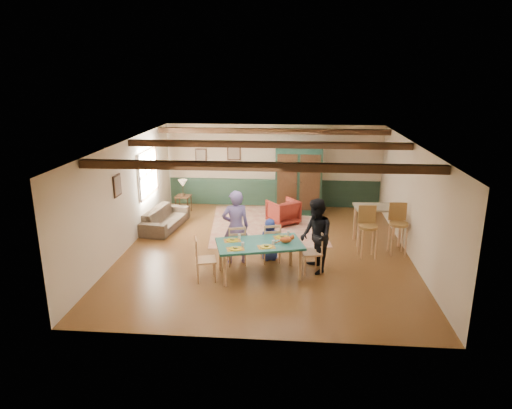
# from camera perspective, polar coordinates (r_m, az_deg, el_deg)

# --- Properties ---
(floor) EXTENTS (8.00, 8.00, 0.00)m
(floor) POSITION_cam_1_polar(r_m,az_deg,el_deg) (11.56, 1.23, -5.70)
(floor) COLOR #5A3519
(floor) RESTS_ON ground
(wall_back) EXTENTS (7.00, 0.02, 2.70)m
(wall_back) POSITION_cam_1_polar(r_m,az_deg,el_deg) (15.01, 2.21, 4.84)
(wall_back) COLOR beige
(wall_back) RESTS_ON floor
(wall_left) EXTENTS (0.02, 8.00, 2.70)m
(wall_left) POSITION_cam_1_polar(r_m,az_deg,el_deg) (11.85, -15.88, 1.11)
(wall_left) COLOR beige
(wall_left) RESTS_ON floor
(wall_right) EXTENTS (0.02, 8.00, 2.70)m
(wall_right) POSITION_cam_1_polar(r_m,az_deg,el_deg) (11.46, 19.01, 0.34)
(wall_right) COLOR beige
(wall_right) RESTS_ON floor
(ceiling) EXTENTS (7.00, 8.00, 0.02)m
(ceiling) POSITION_cam_1_polar(r_m,az_deg,el_deg) (10.84, 1.31, 7.66)
(ceiling) COLOR white
(ceiling) RESTS_ON wall_back
(wainscot_back) EXTENTS (6.95, 0.03, 0.90)m
(wainscot_back) POSITION_cam_1_polar(r_m,az_deg,el_deg) (15.19, 2.17, 1.50)
(wainscot_back) COLOR #1B3225
(wainscot_back) RESTS_ON floor
(ceiling_beam_front) EXTENTS (6.95, 0.16, 0.16)m
(ceiling_beam_front) POSITION_cam_1_polar(r_m,az_deg,el_deg) (8.59, 0.37, 4.77)
(ceiling_beam_front) COLOR black
(ceiling_beam_front) RESTS_ON ceiling
(ceiling_beam_mid) EXTENTS (6.95, 0.16, 0.16)m
(ceiling_beam_mid) POSITION_cam_1_polar(r_m,az_deg,el_deg) (11.25, 1.44, 7.51)
(ceiling_beam_mid) COLOR black
(ceiling_beam_mid) RESTS_ON ceiling
(ceiling_beam_back) EXTENTS (6.95, 0.16, 0.16)m
(ceiling_beam_back) POSITION_cam_1_polar(r_m,az_deg,el_deg) (13.82, 2.08, 9.15)
(ceiling_beam_back) COLOR black
(ceiling_beam_back) RESTS_ON ceiling
(window_left) EXTENTS (0.06, 1.60, 1.30)m
(window_left) POSITION_cam_1_polar(r_m,az_deg,el_deg) (13.35, -13.33, 3.85)
(window_left) COLOR white
(window_left) RESTS_ON wall_left
(picture_left_wall) EXTENTS (0.04, 0.42, 0.52)m
(picture_left_wall) POSITION_cam_1_polar(r_m,az_deg,el_deg) (11.20, -16.94, 2.28)
(picture_left_wall) COLOR gray
(picture_left_wall) RESTS_ON wall_left
(picture_back_a) EXTENTS (0.45, 0.04, 0.55)m
(picture_back_a) POSITION_cam_1_polar(r_m,az_deg,el_deg) (15.01, -2.77, 6.58)
(picture_back_a) COLOR gray
(picture_back_a) RESTS_ON wall_back
(picture_back_b) EXTENTS (0.38, 0.04, 0.48)m
(picture_back_b) POSITION_cam_1_polar(r_m,az_deg,el_deg) (15.21, -6.90, 6.05)
(picture_back_b) COLOR gray
(picture_back_b) RESTS_ON wall_back
(dining_table) EXTENTS (2.03, 1.45, 0.76)m
(dining_table) POSITION_cam_1_polar(r_m,az_deg,el_deg) (10.03, 0.43, -6.88)
(dining_table) COLOR #1C5B50
(dining_table) RESTS_ON floor
(dining_chair_far_left) EXTENTS (0.53, 0.54, 0.96)m
(dining_chair_far_left) POSITION_cam_1_polar(r_m,az_deg,el_deg) (10.59, -2.47, -5.00)
(dining_chair_far_left) COLOR tan
(dining_chair_far_left) RESTS_ON floor
(dining_chair_far_right) EXTENTS (0.53, 0.54, 0.96)m
(dining_chair_far_right) POSITION_cam_1_polar(r_m,az_deg,el_deg) (10.73, 1.84, -4.72)
(dining_chair_far_right) COLOR tan
(dining_chair_far_right) RESTS_ON floor
(dining_chair_end_left) EXTENTS (0.54, 0.53, 0.96)m
(dining_chair_end_left) POSITION_cam_1_polar(r_m,az_deg,el_deg) (9.85, -6.30, -6.78)
(dining_chair_end_left) COLOR tan
(dining_chair_end_left) RESTS_ON floor
(dining_chair_end_right) EXTENTS (0.54, 0.53, 0.96)m
(dining_chair_end_right) POSITION_cam_1_polar(r_m,az_deg,el_deg) (10.25, 6.89, -5.85)
(dining_chair_end_right) COLOR tan
(dining_chair_end_right) RESTS_ON floor
(person_man) EXTENTS (0.73, 0.57, 1.75)m
(person_man) POSITION_cam_1_polar(r_m,az_deg,el_deg) (10.53, -2.56, -2.85)
(person_man) COLOR #6E5B9D
(person_man) RESTS_ON floor
(person_woman) EXTENTS (0.82, 0.95, 1.67)m
(person_woman) POSITION_cam_1_polar(r_m,az_deg,el_deg) (10.15, 7.50, -3.95)
(person_woman) COLOR black
(person_woman) RESTS_ON floor
(person_child) EXTENTS (0.57, 0.44, 1.02)m
(person_child) POSITION_cam_1_polar(r_m,az_deg,el_deg) (10.79, 1.75, -4.43)
(person_child) COLOR navy
(person_child) RESTS_ON floor
(cat) EXTENTS (0.39, 0.23, 0.18)m
(cat) POSITION_cam_1_polar(r_m,az_deg,el_deg) (9.87, 3.74, -4.35)
(cat) COLOR orange
(cat) RESTS_ON dining_table
(place_setting_near_left) EXTENTS (0.47, 0.40, 0.11)m
(place_setting_near_left) POSITION_cam_1_polar(r_m,az_deg,el_deg) (9.55, -2.59, -5.30)
(place_setting_near_left) COLOR gold
(place_setting_near_left) RESTS_ON dining_table
(place_setting_near_center) EXTENTS (0.47, 0.40, 0.11)m
(place_setting_near_center) POSITION_cam_1_polar(r_m,az_deg,el_deg) (9.65, 1.31, -5.05)
(place_setting_near_center) COLOR gold
(place_setting_near_center) RESTS_ON dining_table
(place_setting_far_left) EXTENTS (0.47, 0.40, 0.11)m
(place_setting_far_left) POSITION_cam_1_polar(r_m,az_deg,el_deg) (10.02, -2.98, -4.25)
(place_setting_far_left) COLOR gold
(place_setting_far_left) RESTS_ON dining_table
(place_setting_far_right) EXTENTS (0.47, 0.40, 0.11)m
(place_setting_far_right) POSITION_cam_1_polar(r_m,az_deg,el_deg) (10.21, 3.26, -3.85)
(place_setting_far_right) COLOR gold
(place_setting_far_right) RESTS_ON dining_table
(area_rug) EXTENTS (3.57, 4.10, 0.01)m
(area_rug) POSITION_cam_1_polar(r_m,az_deg,el_deg) (13.41, 1.38, -2.51)
(area_rug) COLOR beige
(area_rug) RESTS_ON floor
(armoire) EXTENTS (1.61, 0.72, 2.23)m
(armoire) POSITION_cam_1_polar(r_m,az_deg,el_deg) (14.25, 5.39, 3.20)
(armoire) COLOR black
(armoire) RESTS_ON floor
(armchair) EXTENTS (1.09, 1.10, 0.72)m
(armchair) POSITION_cam_1_polar(r_m,az_deg,el_deg) (13.43, 3.41, -0.91)
(armchair) COLOR #561311
(armchair) RESTS_ON floor
(sofa) EXTENTS (1.01, 2.06, 0.58)m
(sofa) POSITION_cam_1_polar(r_m,az_deg,el_deg) (13.32, -11.26, -1.68)
(sofa) COLOR #423529
(sofa) RESTS_ON floor
(end_table) EXTENTS (0.49, 0.49, 0.56)m
(end_table) POSITION_cam_1_polar(r_m,az_deg,el_deg) (14.64, -9.04, 0.04)
(end_table) COLOR black
(end_table) RESTS_ON floor
(table_lamp) EXTENTS (0.29, 0.29, 0.51)m
(table_lamp) POSITION_cam_1_polar(r_m,az_deg,el_deg) (14.50, -9.13, 2.08)
(table_lamp) COLOR beige
(table_lamp) RESTS_ON end_table
(counter_table) EXTENTS (1.25, 0.78, 1.00)m
(counter_table) POSITION_cam_1_polar(r_m,az_deg,el_deg) (12.25, 14.89, -2.47)
(counter_table) COLOR tan
(counter_table) RESTS_ON floor
(bar_stool_left) EXTENTS (0.48, 0.52, 1.25)m
(bar_stool_left) POSITION_cam_1_polar(r_m,az_deg,el_deg) (11.22, 13.81, -3.45)
(bar_stool_left) COLOR #9E743D
(bar_stool_left) RESTS_ON floor
(bar_stool_right) EXTENTS (0.46, 0.50, 1.26)m
(bar_stool_right) POSITION_cam_1_polar(r_m,az_deg,el_deg) (11.61, 17.34, -3.04)
(bar_stool_right) COLOR #9E743D
(bar_stool_right) RESTS_ON floor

